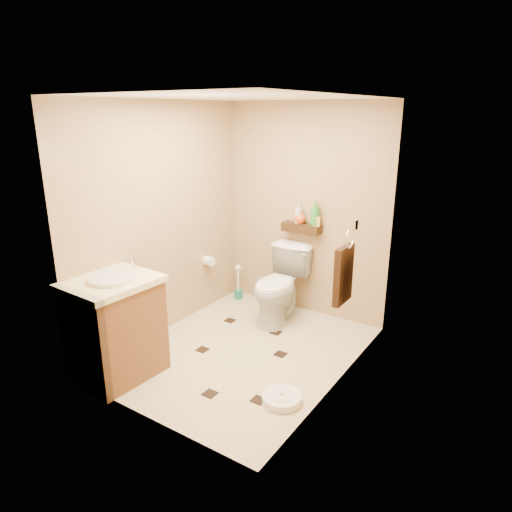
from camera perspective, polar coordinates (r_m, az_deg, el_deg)
The scene contains 19 objects.
ground at distance 4.65m, azimuth -1.65°, elevation -11.82°, with size 2.50×2.50×0.00m, color beige.
wall_back at distance 5.23m, azimuth 6.16°, elevation 5.59°, with size 2.00×0.04×2.40m, color tan.
wall_front at distance 3.29m, azimuth -14.45°, elevation -2.19°, with size 2.00×0.04×2.40m, color tan.
wall_left at distance 4.82m, azimuth -11.60°, elevation 4.28°, with size 0.04×2.50×2.40m, color tan.
wall_right at distance 3.72m, azimuth 10.89°, elevation 0.37°, with size 0.04×2.50×2.40m, color tan.
ceiling at distance 4.04m, azimuth -1.97°, elevation 19.28°, with size 2.00×2.50×0.02m, color white.
wall_shelf at distance 5.20m, azimuth 5.68°, elevation 3.50°, with size 0.46×0.14×0.10m, color #3B2510.
floor_accents at distance 4.58m, azimuth -1.60°, elevation -12.26°, with size 1.20×1.38×0.01m.
toilet at distance 5.13m, azimuth 2.99°, elevation -3.66°, with size 0.47×0.82×0.84m, color white.
vanity at distance 4.25m, azimuth -17.15°, elevation -8.46°, with size 0.65×0.78×1.06m.
bathroom_scale at distance 3.93m, azimuth 3.23°, elevation -17.33°, with size 0.43×0.43×0.07m.
toilet_brush at distance 5.79m, azimuth -2.23°, elevation -3.86°, with size 0.10×0.10×0.46m.
towel_ring at distance 4.05m, azimuth 10.94°, elevation -1.99°, with size 0.12×0.30×0.76m.
toilet_paper at distance 5.40m, azimuth -5.92°, elevation -0.60°, with size 0.12×0.11×0.12m.
bottle_a at distance 5.18m, azimuth 5.32°, elevation 5.35°, with size 0.09×0.09×0.23m, color silver.
bottle_b at distance 5.18m, azimuth 5.44°, elevation 4.90°, with size 0.07×0.07×0.15m, color #F6FF35.
bottle_c at distance 5.18m, azimuth 5.54°, elevation 4.92°, with size 0.12×0.12×0.16m, color #F84A1D.
bottle_d at distance 5.08m, azimuth 7.39°, elevation 5.33°, with size 0.11×0.11×0.28m, color #2E8A2F.
bottle_e at distance 5.09m, azimuth 7.62°, elevation 4.64°, with size 0.07×0.08×0.16m, color #EAAE4E.
Camera 1 is at (2.34, -3.30, 2.29)m, focal length 32.00 mm.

